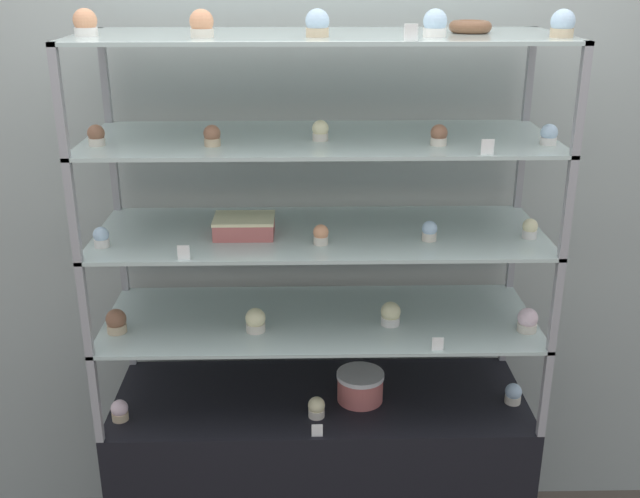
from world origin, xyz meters
name	(u,v)px	position (x,y,z in m)	size (l,w,h in m)	color
back_wall	(318,208)	(0.00, 0.41, 1.30)	(8.00, 0.05, 2.60)	#A8B2AD
display_base	(320,482)	(0.00, 0.00, 0.37)	(1.44, 0.52, 0.73)	black
display_riser_lower	(320,322)	(0.00, 0.00, 1.02)	(1.44, 0.52, 0.31)	#99999E
display_riser_middle	(320,236)	(0.00, 0.00, 1.33)	(1.44, 0.52, 0.31)	#99999E
display_riser_upper	(320,142)	(0.00, 0.00, 1.64)	(1.44, 0.52, 0.31)	#99999E
display_riser_top	(320,39)	(0.00, 0.00, 1.95)	(1.44, 0.52, 0.31)	#99999E
layer_cake_centerpiece	(360,386)	(0.14, -0.02, 0.79)	(0.17, 0.17, 0.11)	#C66660
sheet_cake_frosted	(244,226)	(-0.24, -0.03, 1.38)	(0.19, 0.15, 0.06)	#C66660
cupcake_0	(120,411)	(-0.67, -0.13, 0.77)	(0.06, 0.06, 0.07)	#CCB28C
cupcake_1	(316,407)	(-0.01, -0.13, 0.77)	(0.06, 0.06, 0.07)	beige
cupcake_2	(513,394)	(0.67, -0.06, 0.77)	(0.06, 0.06, 0.07)	beige
price_tag_0	(317,430)	(-0.01, -0.24, 0.75)	(0.04, 0.00, 0.04)	white
cupcake_3	(116,322)	(-0.66, -0.09, 1.08)	(0.07, 0.07, 0.08)	#CCB28C
cupcake_4	(256,321)	(-0.21, -0.10, 1.08)	(0.07, 0.07, 0.08)	beige
cupcake_5	(391,314)	(0.23, -0.06, 1.08)	(0.07, 0.07, 0.08)	white
cupcake_6	(527,320)	(0.67, -0.12, 1.08)	(0.07, 0.07, 0.08)	beige
price_tag_1	(438,344)	(0.36, -0.24, 1.06)	(0.04, 0.00, 0.04)	white
cupcake_7	(101,237)	(-0.67, -0.13, 1.38)	(0.05, 0.05, 0.06)	white
cupcake_8	(320,235)	(0.00, -0.12, 1.38)	(0.05, 0.05, 0.06)	beige
cupcake_9	(429,231)	(0.34, -0.09, 1.38)	(0.05, 0.05, 0.06)	beige
cupcake_10	(530,229)	(0.66, -0.08, 1.38)	(0.05, 0.05, 0.06)	white
price_tag_2	(184,252)	(-0.40, -0.24, 1.37)	(0.04, 0.00, 0.04)	white
cupcake_11	(96,136)	(-0.66, -0.10, 1.69)	(0.05, 0.05, 0.06)	beige
cupcake_12	(212,136)	(-0.32, -0.11, 1.69)	(0.05, 0.05, 0.06)	#CCB28C
cupcake_13	(322,131)	(0.00, -0.05, 1.69)	(0.05, 0.05, 0.06)	beige
cupcake_14	(439,135)	(0.35, -0.12, 1.69)	(0.05, 0.05, 0.06)	beige
cupcake_15	(549,135)	(0.67, -0.12, 1.69)	(0.05, 0.05, 0.06)	white
price_tag_3	(488,147)	(0.46, -0.24, 1.68)	(0.04, 0.00, 0.04)	white
cupcake_16	(85,23)	(-0.66, -0.07, 2.00)	(0.07, 0.07, 0.08)	white
cupcake_17	(202,24)	(-0.33, -0.12, 2.00)	(0.07, 0.07, 0.08)	beige
cupcake_18	(317,24)	(-0.01, -0.11, 2.00)	(0.07, 0.07, 0.08)	#CCB28C
cupcake_19	(435,24)	(0.32, -0.12, 2.00)	(0.07, 0.07, 0.08)	white
cupcake_20	(563,24)	(0.67, -0.14, 2.00)	(0.07, 0.07, 0.08)	#CCB28C
price_tag_4	(411,32)	(0.24, -0.24, 1.99)	(0.04, 0.00, 0.04)	white
donut_glazed	(470,27)	(0.45, 0.01, 1.99)	(0.13, 0.13, 0.04)	brown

